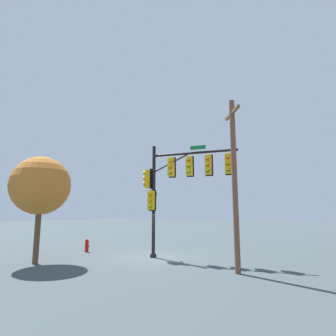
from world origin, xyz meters
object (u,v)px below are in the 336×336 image
(tree_far, at_px, (41,186))
(signal_pole_assembly, at_px, (177,178))
(utility_pole, at_px, (235,179))
(fire_hydrant, at_px, (87,245))

(tree_far, bearing_deg, signal_pole_assembly, 40.61)
(signal_pole_assembly, bearing_deg, utility_pole, -25.13)
(utility_pole, distance_m, fire_hydrant, 11.06)
(utility_pole, bearing_deg, tree_far, -162.63)
(fire_hydrant, relative_size, tree_far, 0.15)
(utility_pole, height_order, tree_far, utility_pole)
(fire_hydrant, xyz_separation_m, tree_far, (0.84, -4.25, 3.55))
(utility_pole, height_order, fire_hydrant, utility_pole)
(tree_far, bearing_deg, utility_pole, 17.37)
(signal_pole_assembly, relative_size, utility_pole, 0.85)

